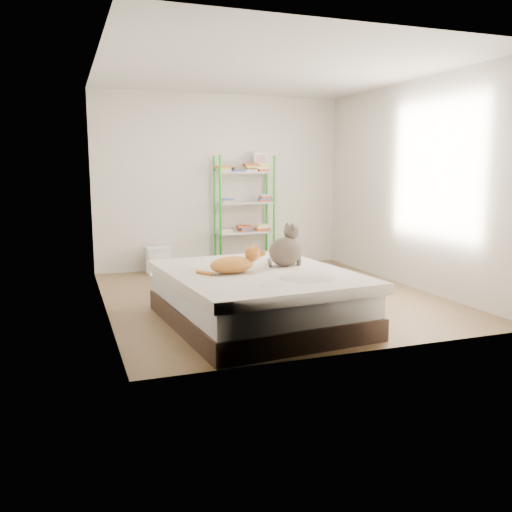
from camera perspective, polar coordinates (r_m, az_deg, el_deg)
name	(u,v)px	position (r m, az deg, el deg)	size (l,w,h in m)	color
room	(271,187)	(6.30, 1.60, 7.31)	(3.81, 4.21, 2.61)	olive
bed	(257,297)	(5.32, 0.07, -4.34)	(1.83, 2.21, 0.53)	#4B332A
orange_cat	(232,263)	(5.12, -2.57, -0.69)	(0.51, 0.27, 0.21)	#DC8046
grey_cat	(285,245)	(5.48, 3.11, 1.15)	(0.31, 0.38, 0.43)	brown
shelf_unit	(245,213)	(8.20, -1.19, 4.56)	(0.88, 0.36, 1.74)	green
cardboard_box	(267,266)	(7.42, 1.13, -1.06)	(0.61, 0.61, 0.43)	#A56946
white_bin	(158,260)	(7.93, -10.25, -0.42)	(0.36, 0.32, 0.40)	white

